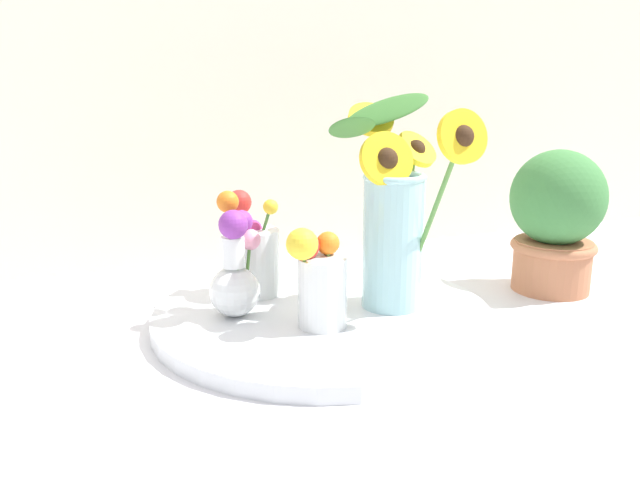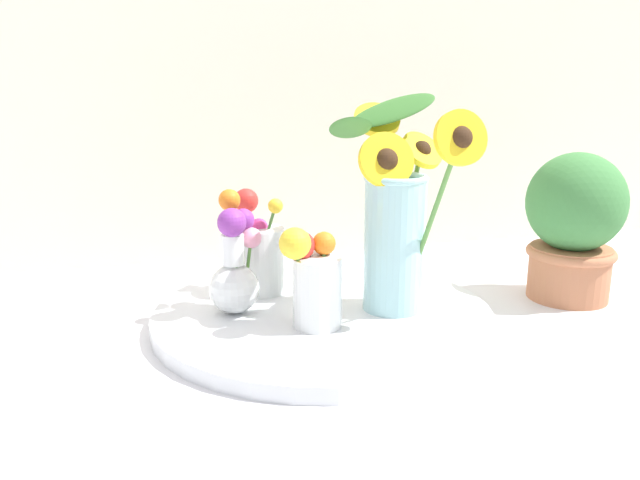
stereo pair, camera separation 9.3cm
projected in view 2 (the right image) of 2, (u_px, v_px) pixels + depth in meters
The scene contains 7 objects.
ground_plane at pixel (332, 335), 0.91m from camera, with size 6.00×6.00×0.00m, color silver.
serving_tray at pixel (320, 315), 0.96m from camera, with size 0.52×0.52×0.02m.
mason_jar_sunflowers at pixel (396, 220), 0.92m from camera, with size 0.20×0.22×0.33m.
vase_small_center at pixel (313, 279), 0.87m from camera, with size 0.09×0.07×0.15m.
vase_bulb_right at pixel (235, 267), 0.92m from camera, with size 0.08×0.08×0.18m.
vase_small_back at pixel (259, 253), 1.02m from camera, with size 0.08×0.09×0.17m.
potted_plant at pixel (574, 224), 1.04m from camera, with size 0.16×0.16×0.25m.
Camera 2 is at (-0.24, -0.81, 0.36)m, focal length 35.00 mm.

